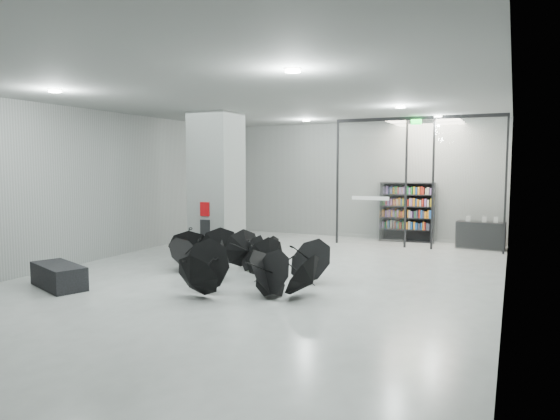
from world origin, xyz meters
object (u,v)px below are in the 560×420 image
at_px(bookshelf, 407,212).
at_px(umbrella_cluster, 243,266).
at_px(column, 217,184).
at_px(shop_counter, 480,235).
at_px(bench, 59,276).

distance_m(bookshelf, umbrella_cluster, 7.58).
bearing_deg(column, umbrella_cluster, -48.08).
bearing_deg(bookshelf, umbrella_cluster, -114.71).
bearing_deg(column, bookshelf, 47.09).
relative_size(bookshelf, umbrella_cluster, 0.36).
distance_m(shop_counter, umbrella_cluster, 8.10).
bearing_deg(umbrella_cluster, bookshelf, 73.06).
distance_m(column, bench, 5.10).
height_order(column, bookshelf, column).
bearing_deg(umbrella_cluster, bench, -144.81).
height_order(shop_counter, umbrella_cluster, umbrella_cluster).
relative_size(shop_counter, umbrella_cluster, 0.25).
xyz_separation_m(bench, umbrella_cluster, (3.16, 2.23, 0.06)).
height_order(column, umbrella_cluster, column).
xyz_separation_m(shop_counter, umbrella_cluster, (-4.52, -6.72, -0.11)).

